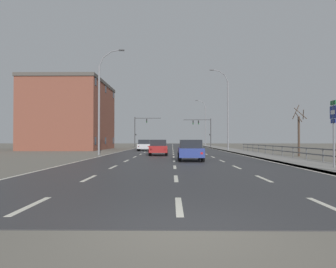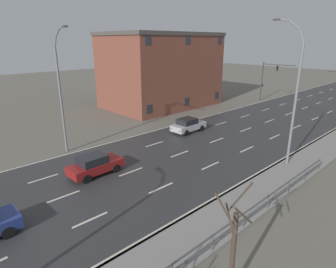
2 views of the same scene
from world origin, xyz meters
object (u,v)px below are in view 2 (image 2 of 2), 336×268
Objects in this scene: street_lamp_midground at (294,98)px; car_near_right at (188,125)px; brick_building at (161,70)px; street_lamp_left_bank at (61,95)px; traffic_signal_left at (268,76)px; car_distant at (95,165)px.

car_near_right is at bearing 177.40° from street_lamp_midground.
street_lamp_midground is at bearing -17.74° from brick_building.
car_near_right is at bearing -29.74° from brick_building.
street_lamp_left_bank is 34.77m from traffic_signal_left.
street_lamp_left_bank is at bearing -106.14° from car_near_right.
street_lamp_left_bank is at bearing -141.23° from street_lamp_midground.
street_lamp_left_bank is at bearing -90.89° from traffic_signal_left.
street_lamp_left_bank is 2.60× the size of car_distant.
traffic_signal_left is at bearing 122.13° from street_lamp_midground.
car_near_right is 15.11m from brick_building.
car_distant is at bearing -125.78° from street_lamp_midground.
street_lamp_left_bank is at bearing -65.19° from brick_building.
street_lamp_left_bank is 2.63× the size of car_near_right.
street_lamp_midground reaches higher than traffic_signal_left.
brick_building is at bearing 149.52° from car_near_right.
street_lamp_midground reaches higher than car_distant.
brick_building reaches higher than car_near_right.
brick_building is (-12.49, 7.13, 4.64)m from car_near_right.
brick_building reaches higher than traffic_signal_left.
street_lamp_midground is at bearing 52.27° from car_distant.
car_distant is at bearing -53.35° from brick_building.
street_lamp_left_bank reaches higher than car_near_right.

